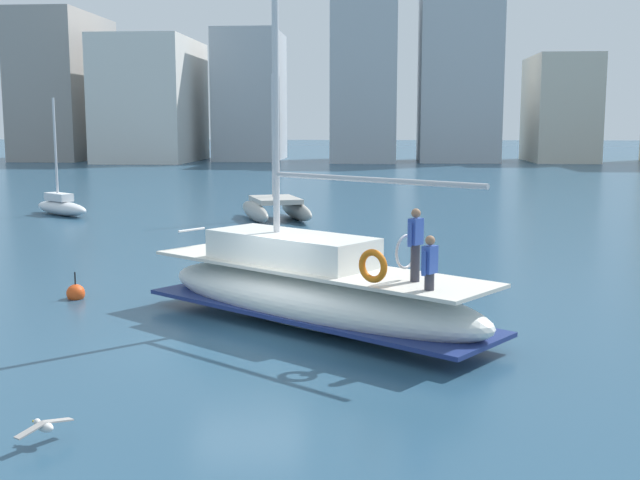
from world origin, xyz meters
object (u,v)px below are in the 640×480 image
Objects in this scene: moored_sloop_near at (276,207)px; seagull at (44,426)px; moored_cutter_left at (61,206)px; main_sailboat at (311,289)px; mooring_buoy at (76,293)px.

seagull is (0.19, -28.10, -0.33)m from moored_sloop_near.
moored_sloop_near is 1.18× the size of moored_cutter_left.
moored_cutter_left is (-15.12, 21.86, -0.41)m from main_sailboat.
main_sailboat reaches higher than seagull.
mooring_buoy is at bearing 160.07° from main_sailboat.
mooring_buoy is (8.35, -19.41, -0.34)m from moored_cutter_left.
moored_sloop_near reaches higher than seagull.
moored_cutter_left reaches higher than mooring_buoy.
moored_sloop_near is 8.00× the size of seagull.
moored_sloop_near is 18.54m from mooring_buoy.
main_sailboat is at bearing 65.12° from seagull.
seagull is at bearing -68.19° from moored_cutter_left.
moored_cutter_left is 21.13m from mooring_buoy.
moored_sloop_near reaches higher than mooring_buoy.
seagull is at bearing -114.88° from main_sailboat.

